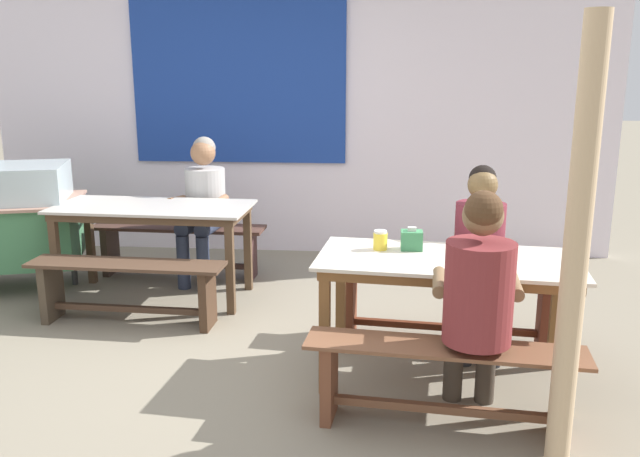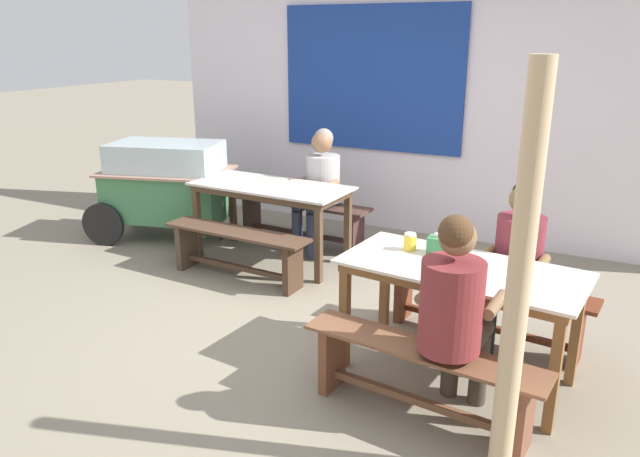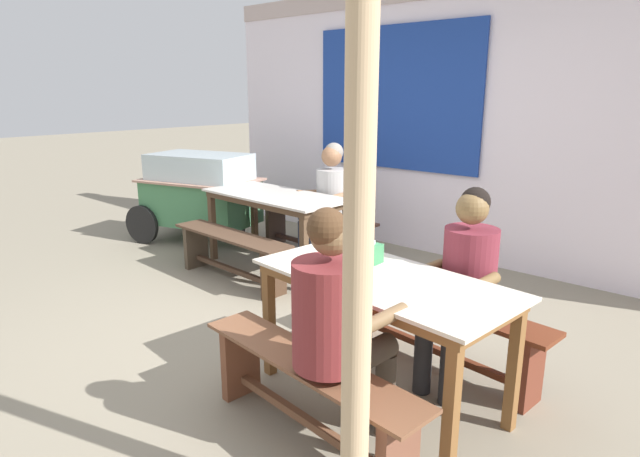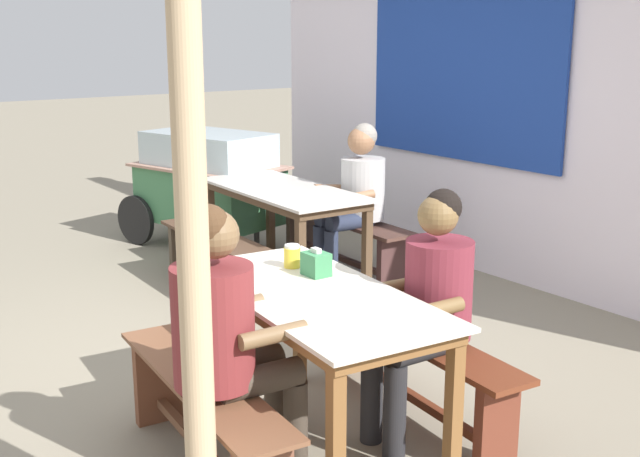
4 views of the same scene
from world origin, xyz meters
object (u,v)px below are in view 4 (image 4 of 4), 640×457
object	(u,v)px
food_cart	(208,180)
bench_near_back	(411,359)
person_near_front	(227,330)
wooden_support_post	(195,297)
person_right_near_table	(427,299)
dining_table_near	(314,308)
person_center_facing	(356,191)
condiment_jar	(293,256)
dining_table_far	(283,198)
bench_far_back	(343,235)
bench_far_front	(219,257)
bench_near_front	(203,414)
tissue_box	(316,264)

from	to	relation	value
food_cart	bench_near_back	bearing A→B (deg)	-12.67
person_near_front	wooden_support_post	bearing A→B (deg)	-42.17
food_cart	person_right_near_table	bearing A→B (deg)	-13.29
dining_table_near	person_center_facing	size ratio (longest dim) A/B	1.24
condiment_jar	food_cart	bearing A→B (deg)	158.76
dining_table_far	condiment_jar	xyz separation A→B (m)	(1.83, -1.16, 0.14)
bench_near_back	condiment_jar	size ratio (longest dim) A/B	13.06
person_near_front	bench_far_back	bearing A→B (deg)	133.62
bench_far_front	bench_near_front	distance (m)	2.55
food_cart	person_right_near_table	distance (m)	3.99
dining_table_near	food_cart	size ratio (longest dim) A/B	0.87
person_right_near_table	wooden_support_post	distance (m)	1.40
person_near_front	wooden_support_post	distance (m)	0.59
dining_table_far	person_center_facing	distance (m)	0.58
bench_near_back	person_center_facing	world-z (taller)	person_center_facing
bench_near_back	bench_near_front	size ratio (longest dim) A/B	1.06
person_right_near_table	dining_table_near	bearing A→B (deg)	-118.08
bench_far_back	bench_near_front	world-z (taller)	same
person_center_facing	person_right_near_table	bearing A→B (deg)	-31.07
dining_table_far	person_near_front	bearing A→B (deg)	-38.31
person_right_near_table	wooden_support_post	xyz separation A→B (m)	(0.21, -1.35, 0.34)
food_cart	bench_far_front	bearing A→B (deg)	-26.01
person_center_facing	food_cart	bearing A→B (deg)	-166.39
dining_table_near	bench_far_back	size ratio (longest dim) A/B	1.01
dining_table_near	bench_near_front	distance (m)	0.70
dining_table_far	person_right_near_table	distance (m)	2.61
dining_table_far	person_near_front	size ratio (longest dim) A/B	1.24
person_right_near_table	bench_near_back	bearing A→B (deg)	156.00
bench_far_front	bench_near_back	distance (m)	2.31
person_center_facing	wooden_support_post	bearing A→B (deg)	-47.95
bench_far_back	person_center_facing	world-z (taller)	person_center_facing
condiment_jar	bench_near_front	bearing A→B (deg)	-65.03
dining_table_far	person_right_near_table	size ratio (longest dim) A/B	1.28
bench_near_back	condiment_jar	world-z (taller)	condiment_jar
dining_table_far	person_center_facing	bearing A→B (deg)	60.77
bench_near_back	person_center_facing	distance (m)	2.39
person_center_facing	wooden_support_post	size ratio (longest dim) A/B	0.60
bench_far_front	food_cart	size ratio (longest dim) A/B	0.80
bench_far_front	food_cart	xyz separation A→B (m)	(-1.38, 0.67, 0.32)
person_near_front	bench_far_front	bearing A→B (deg)	151.82
condiment_jar	bench_far_back	bearing A→B (deg)	136.05
bench_far_front	person_right_near_table	world-z (taller)	person_right_near_table
bench_near_back	person_near_front	distance (m)	1.18
dining_table_far	person_right_near_table	world-z (taller)	person_right_near_table
bench_far_back	person_near_front	bearing A→B (deg)	-46.38
bench_far_front	tissue_box	size ratio (longest dim) A/B	10.36
person_right_near_table	person_near_front	bearing A→B (deg)	-98.83
bench_far_back	person_center_facing	distance (m)	0.50
condiment_jar	dining_table_far	bearing A→B (deg)	147.59
dining_table_far	bench_far_front	size ratio (longest dim) A/B	1.09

